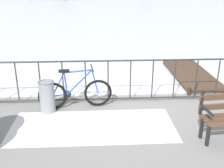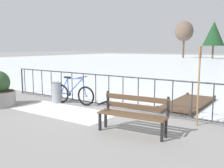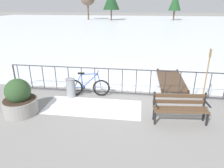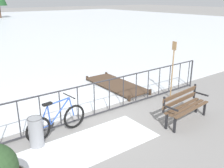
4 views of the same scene
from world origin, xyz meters
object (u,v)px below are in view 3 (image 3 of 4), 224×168
Objects in this scene: park_bench at (180,106)px; planter_with_shrub at (19,99)px; trash_bin at (71,88)px; bicycle_near_railing at (88,87)px; oar_upright at (207,73)px.

planter_with_shrub reaches higher than park_bench.
planter_with_shrub is 1.62× the size of trash_bin.
trash_bin is at bearing 50.00° from planter_with_shrub.
bicycle_near_railing reaches higher than park_bench.
trash_bin is 4.95m from oar_upright.
oar_upright reaches higher than park_bench.
oar_upright is at bearing 14.60° from planter_with_shrub.
oar_upright reaches higher than bicycle_near_railing.
bicycle_near_railing reaches higher than trash_bin.
planter_with_shrub is (-5.06, -0.21, -0.01)m from park_bench.
park_bench is at bearing 2.41° from planter_with_shrub.
bicycle_near_railing is at bearing 179.34° from oar_upright.
oar_upright is at bearing 52.69° from park_bench.
bicycle_near_railing is 0.86× the size of oar_upright.
park_bench is 1.38× the size of planter_with_shrub.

